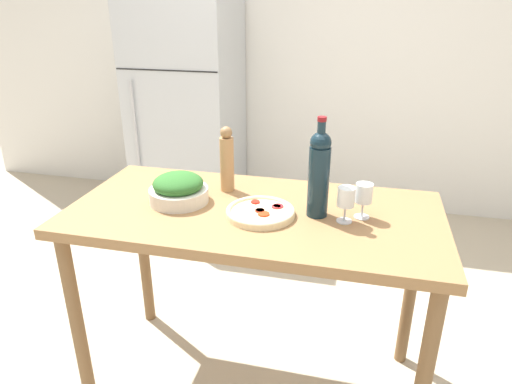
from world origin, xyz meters
TOP-DOWN VIEW (x-y plane):
  - ground_plane at (0.00, 0.00)m, footprint 14.00×14.00m
  - wall_back at (0.00, 2.16)m, footprint 6.40×0.09m
  - refrigerator at (-0.98, 1.75)m, footprint 0.77×0.73m
  - prep_counter at (0.00, 0.00)m, footprint 1.47×0.72m
  - wine_bottle at (0.25, 0.01)m, footprint 0.08×0.08m
  - wine_glass_near at (0.36, -0.02)m, footprint 0.06×0.06m
  - wine_glass_far at (0.42, 0.03)m, footprint 0.06×0.06m
  - pepper_mill at (-0.16, 0.17)m, footprint 0.06×0.06m
  - salad_bowl at (-0.32, -0.00)m, footprint 0.24×0.24m
  - homemade_pizza at (0.04, -0.05)m, footprint 0.27×0.27m

SIDE VIEW (x-z plane):
  - ground_plane at x=0.00m, z-range 0.00..0.00m
  - prep_counter at x=0.00m, z-range 0.34..1.22m
  - refrigerator at x=-0.98m, z-range 0.00..1.66m
  - homemade_pizza at x=0.04m, z-range 0.88..0.91m
  - salad_bowl at x=-0.32m, z-range 0.88..1.00m
  - wine_glass_near at x=0.36m, z-range 0.91..1.05m
  - wine_glass_far at x=0.42m, z-range 0.91..1.05m
  - pepper_mill at x=-0.16m, z-range 0.88..1.16m
  - wine_bottle at x=0.25m, z-range 0.87..1.25m
  - wall_back at x=0.00m, z-range 0.00..2.60m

